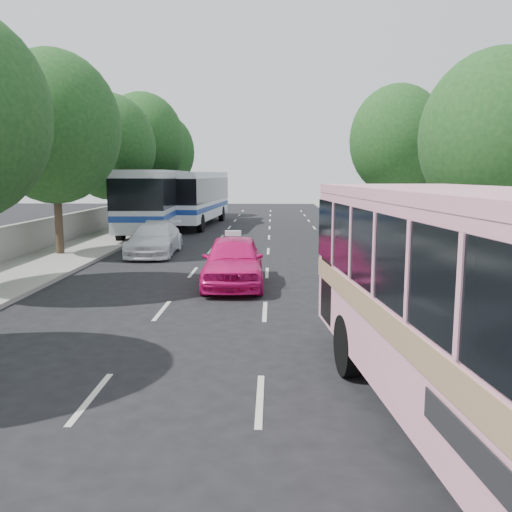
{
  "coord_description": "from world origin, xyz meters",
  "views": [
    {
      "loc": [
        1.2,
        -10.73,
        3.8
      ],
      "look_at": [
        0.76,
        3.81,
        1.6
      ],
      "focal_mm": 38.0,
      "sensor_mm": 36.0,
      "label": 1
    }
  ],
  "objects_px": {
    "white_pickup": "(155,239)",
    "tour_coach_rear": "(196,194)",
    "pink_taxi": "(233,261)",
    "tour_coach_front": "(156,196)"
  },
  "relations": [
    {
      "from": "white_pickup",
      "to": "tour_coach_rear",
      "type": "xyz_separation_m",
      "value": [
        -0.11,
        14.87,
        1.63
      ]
    },
    {
      "from": "pink_taxi",
      "to": "tour_coach_rear",
      "type": "xyz_separation_m",
      "value": [
        -4.36,
        21.92,
        1.53
      ]
    },
    {
      "from": "pink_taxi",
      "to": "tour_coach_rear",
      "type": "bearing_deg",
      "value": 99.26
    },
    {
      "from": "white_pickup",
      "to": "tour_coach_rear",
      "type": "distance_m",
      "value": 14.96
    },
    {
      "from": "pink_taxi",
      "to": "white_pickup",
      "type": "relative_size",
      "value": 0.97
    },
    {
      "from": "white_pickup",
      "to": "tour_coach_front",
      "type": "height_order",
      "value": "tour_coach_front"
    },
    {
      "from": "tour_coach_front",
      "to": "tour_coach_rear",
      "type": "distance_m",
      "value": 5.81
    },
    {
      "from": "pink_taxi",
      "to": "white_pickup",
      "type": "bearing_deg",
      "value": 119.11
    },
    {
      "from": "pink_taxi",
      "to": "tour_coach_front",
      "type": "bearing_deg",
      "value": 108.6
    },
    {
      "from": "white_pickup",
      "to": "tour_coach_front",
      "type": "xyz_separation_m",
      "value": [
        -1.91,
        9.35,
        1.67
      ]
    }
  ]
}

